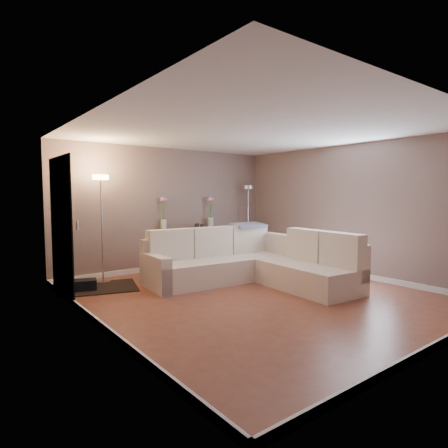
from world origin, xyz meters
TOP-DOWN VIEW (x-y plane):
  - floor at (0.00, 0.00)m, footprint 5.00×5.50m
  - ceiling at (0.00, 0.00)m, footprint 5.00×5.50m
  - wall_back at (0.00, 2.76)m, footprint 5.00×0.02m
  - wall_front at (0.00, -2.76)m, footprint 5.00×0.02m
  - wall_left at (-2.51, 0.00)m, footprint 0.02×5.50m
  - wall_right at (2.51, 0.00)m, footprint 0.02×5.50m
  - baseboard_back at (0.00, 2.73)m, footprint 5.00×0.03m
  - baseboard_front at (0.00, -2.73)m, footprint 5.00×0.03m
  - baseboard_left at (-2.48, 0.00)m, footprint 0.03×5.50m
  - baseboard_right at (2.48, 0.00)m, footprint 0.03×5.50m
  - doorway at (-2.48, 1.70)m, footprint 0.02×1.20m
  - switch_plate at (-2.48, 0.85)m, footprint 0.02×0.08m
  - sectional_sofa at (0.53, 0.72)m, footprint 2.89×2.92m
  - throw_blanket at (1.07, 1.38)m, footprint 0.72×0.43m
  - console_table at (0.32, 2.65)m, footprint 1.41×0.45m
  - leaning_mirror at (0.41, 2.81)m, footprint 0.99×0.10m
  - table_decor at (0.40, 2.60)m, footprint 0.59×0.14m
  - flower_vase_left at (-0.19, 2.67)m, footprint 0.16×0.14m
  - flower_vase_right at (0.99, 2.60)m, footprint 0.16×0.14m
  - floor_lamp_lit at (-1.63, 2.31)m, footprint 0.34×0.34m
  - floor_lamp_unlit at (1.99, 2.45)m, footprint 0.26×0.26m
  - charcoal_rug at (-1.84, 1.98)m, footprint 1.50×1.28m
  - black_bag at (-2.07, 1.94)m, footprint 0.42×0.35m

SIDE VIEW (x-z plane):
  - floor at x=0.00m, z-range -0.01..0.00m
  - charcoal_rug at x=-1.84m, z-range 0.00..0.02m
  - baseboard_back at x=0.00m, z-range 0.00..0.10m
  - baseboard_front at x=0.00m, z-range 0.00..0.10m
  - baseboard_left at x=-2.48m, z-range 0.00..0.10m
  - baseboard_right at x=2.48m, z-range 0.00..0.10m
  - black_bag at x=-2.07m, z-range -0.05..0.19m
  - sectional_sofa at x=0.53m, z-range -0.13..0.86m
  - console_table at x=0.32m, z-range 0.06..0.91m
  - table_decor at x=0.40m, z-range 0.80..0.94m
  - throw_blanket at x=1.07m, z-range 0.94..1.03m
  - doorway at x=-2.48m, z-range 0.00..2.20m
  - flower_vase_left at x=-0.19m, z-range 0.78..1.51m
  - flower_vase_right at x=0.99m, z-range 0.78..1.51m
  - switch_plate at x=-2.48m, z-range 1.14..1.26m
  - leaning_mirror at x=0.41m, z-range 0.84..1.62m
  - floor_lamp_unlit at x=1.99m, z-range 0.38..2.21m
  - wall_back at x=0.00m, z-range 0.00..2.60m
  - wall_front at x=0.00m, z-range 0.00..2.60m
  - wall_left at x=-2.51m, z-range 0.00..2.60m
  - wall_right at x=2.51m, z-range 0.00..2.60m
  - floor_lamp_lit at x=-1.63m, z-range 0.41..2.37m
  - ceiling at x=0.00m, z-range 2.60..2.61m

